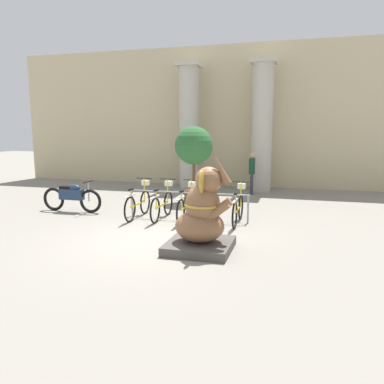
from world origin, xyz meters
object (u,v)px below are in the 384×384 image
(bicycle_0, at_px, (138,203))
(bicycle_1, at_px, (162,204))
(bicycle_4, at_px, (238,208))
(elephant_statue, at_px, (202,218))
(person_pedestrian, at_px, (252,169))
(bicycle_3, at_px, (212,207))
(bicycle_2, at_px, (187,205))
(motorcycle, at_px, (72,197))
(potted_tree, at_px, (194,150))

(bicycle_0, distance_m, bicycle_1, 0.70)
(bicycle_4, relative_size, elephant_statue, 0.87)
(bicycle_4, bearing_deg, person_pedestrian, 92.30)
(bicycle_3, xyz_separation_m, person_pedestrian, (0.51, 4.72, 0.54))
(bicycle_2, bearing_deg, bicycle_3, -0.40)
(elephant_statue, distance_m, motorcycle, 5.31)
(bicycle_1, relative_size, person_pedestrian, 1.09)
(bicycle_4, bearing_deg, potted_tree, 125.83)
(bicycle_3, height_order, person_pedestrian, person_pedestrian)
(bicycle_0, bearing_deg, bicycle_4, 1.17)
(bicycle_4, bearing_deg, bicycle_0, -178.83)
(bicycle_3, distance_m, potted_tree, 3.27)
(bicycle_2, relative_size, bicycle_4, 1.00)
(bicycle_0, xyz_separation_m, potted_tree, (0.87, 2.74, 1.37))
(bicycle_3, relative_size, bicycle_4, 1.00)
(bicycle_3, bearing_deg, motorcycle, 178.41)
(bicycle_2, bearing_deg, potted_tree, 101.22)
(motorcycle, bearing_deg, bicycle_1, -2.39)
(bicycle_3, bearing_deg, potted_tree, 114.62)
(bicycle_1, bearing_deg, bicycle_2, 0.55)
(bicycle_1, relative_size, bicycle_4, 1.00)
(bicycle_1, height_order, potted_tree, potted_tree)
(bicycle_2, bearing_deg, bicycle_1, -179.45)
(bicycle_1, distance_m, motorcycle, 2.93)
(bicycle_4, bearing_deg, bicycle_3, -178.93)
(motorcycle, bearing_deg, potted_tree, 39.73)
(bicycle_2, distance_m, bicycle_3, 0.70)
(bicycle_3, distance_m, motorcycle, 4.33)
(bicycle_2, height_order, person_pedestrian, person_pedestrian)
(person_pedestrian, xyz_separation_m, potted_tree, (-1.75, -2.03, 0.83))
(elephant_statue, bearing_deg, person_pedestrian, 88.56)
(motorcycle, bearing_deg, bicycle_4, -1.22)
(bicycle_2, distance_m, motorcycle, 3.63)
(bicycle_1, distance_m, bicycle_3, 1.40)
(bicycle_0, xyz_separation_m, bicycle_4, (2.80, 0.06, 0.00))
(bicycle_1, xyz_separation_m, person_pedestrian, (1.91, 4.72, 0.54))
(bicycle_4, height_order, potted_tree, potted_tree)
(elephant_statue, bearing_deg, bicycle_2, 113.08)
(bicycle_1, distance_m, bicycle_2, 0.70)
(bicycle_4, xyz_separation_m, elephant_statue, (-0.37, -2.43, 0.26))
(bicycle_4, distance_m, person_pedestrian, 4.74)
(person_pedestrian, relative_size, potted_tree, 0.63)
(bicycle_4, xyz_separation_m, motorcycle, (-5.03, 0.11, 0.05))
(bicycle_0, relative_size, potted_tree, 0.68)
(bicycle_1, distance_m, elephant_statue, 2.99)
(bicycle_0, height_order, bicycle_1, same)
(bicycle_1, bearing_deg, elephant_statue, -54.36)
(bicycle_1, distance_m, potted_tree, 3.03)
(elephant_statue, relative_size, motorcycle, 1.03)
(bicycle_3, relative_size, person_pedestrian, 1.09)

